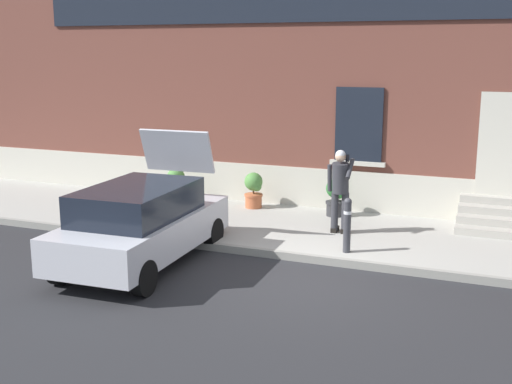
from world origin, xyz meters
TOP-DOWN VIEW (x-y plane):
  - ground_plane at (0.00, 0.00)m, footprint 80.00×80.00m
  - sidewalk at (0.00, 2.80)m, footprint 24.00×3.60m
  - curb_edge at (0.00, 0.94)m, footprint 24.00×0.12m
  - building_facade at (0.01, 5.29)m, footprint 24.00×1.52m
  - entrance_stoop at (3.20, 4.12)m, footprint 1.72×1.28m
  - hatchback_car_silver at (-2.83, -0.31)m, footprint 1.92×4.13m
  - bollard_near_person at (0.58, 1.35)m, footprint 0.15×0.15m
  - bollard_far_left at (-3.39, 1.35)m, footprint 0.15×0.15m
  - person_on_phone at (0.11, 2.57)m, footprint 0.51×0.47m
  - planter_olive at (-4.41, 3.84)m, footprint 0.44×0.44m
  - planter_terracotta at (-2.37, 3.98)m, footprint 0.44×0.44m
  - planter_charcoal at (-0.34, 3.95)m, footprint 0.44×0.44m

SIDE VIEW (x-z plane):
  - ground_plane at x=0.00m, z-range 0.00..0.00m
  - sidewalk at x=0.00m, z-range 0.00..0.15m
  - curb_edge at x=0.00m, z-range 0.00..0.15m
  - entrance_stoop at x=3.20m, z-range 0.07..0.71m
  - planter_olive at x=-4.41m, z-range 0.18..1.04m
  - planter_terracotta at x=-2.37m, z-range 0.18..1.04m
  - planter_charcoal at x=-0.34m, z-range 0.18..1.04m
  - bollard_near_person at x=0.58m, z-range 0.19..1.24m
  - bollard_far_left at x=-3.39m, z-range 0.19..1.24m
  - hatchback_car_silver at x=-2.83m, z-range -0.37..1.97m
  - person_on_phone at x=0.11m, z-range 0.28..2.03m
  - building_facade at x=0.01m, z-range -0.02..7.48m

